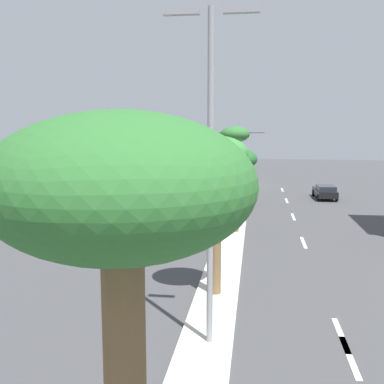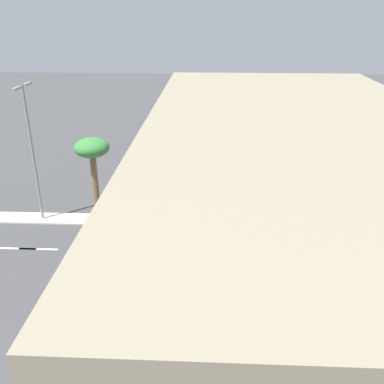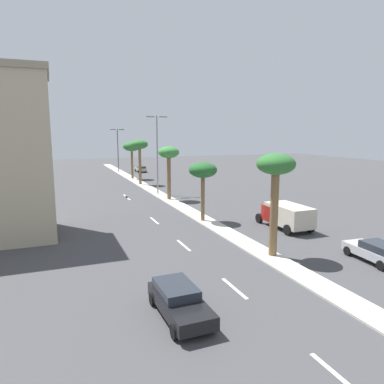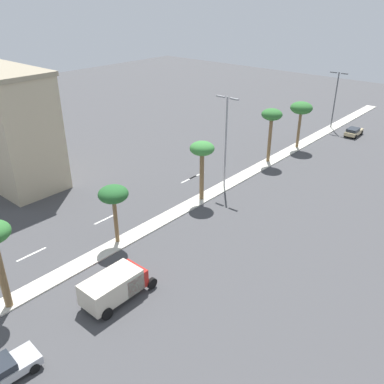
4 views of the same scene
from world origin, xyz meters
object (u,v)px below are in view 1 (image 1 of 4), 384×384
object	(u,v)px
directional_road_sign	(126,173)
street_lamp_rear	(210,155)
traffic_signal_gantry	(182,149)
palm_tree_left	(237,161)
sedan_black_front	(325,191)
box_truck	(164,201)
sedan_silver_outboard	(177,191)
palm_tree_mid	(122,220)
sedan_green_center	(171,183)
palm_tree_far	(216,162)
palm_tree_right	(235,140)

from	to	relation	value
directional_road_sign	street_lamp_rear	bearing A→B (deg)	110.25
traffic_signal_gantry	palm_tree_left	world-z (taller)	traffic_signal_gantry
street_lamp_rear	sedan_black_front	size ratio (longest dim) A/B	2.30
directional_road_sign	street_lamp_rear	xyz separation A→B (m)	(-11.97, 32.46, 4.05)
traffic_signal_gantry	box_truck	bearing A→B (deg)	95.31
sedan_silver_outboard	palm_tree_mid	bearing A→B (deg)	98.87
traffic_signal_gantry	street_lamp_rear	size ratio (longest dim) A/B	1.29
palm_tree_mid	sedan_green_center	distance (m)	48.25
directional_road_sign	box_truck	size ratio (longest dim) A/B	0.54
street_lamp_rear	box_truck	world-z (taller)	street_lamp_rear
sedan_green_center	box_truck	world-z (taller)	box_truck
palm_tree_far	sedan_silver_outboard	distance (m)	27.01
traffic_signal_gantry	box_truck	world-z (taller)	traffic_signal_gantry
palm_tree_far	sedan_green_center	world-z (taller)	palm_tree_far
palm_tree_right	traffic_signal_gantry	bearing A→B (deg)	-65.60
directional_road_sign	street_lamp_rear	world-z (taller)	street_lamp_rear
palm_tree_far	box_truck	xyz separation A→B (m)	(5.54, -16.66, -4.44)
palm_tree_left	sedan_silver_outboard	xyz separation A→B (m)	(6.38, -14.17, -4.10)
palm_tree_right	palm_tree_mid	size ratio (longest dim) A/B	0.97
palm_tree_left	sedan_green_center	distance (m)	23.02
traffic_signal_gantry	sedan_green_center	world-z (taller)	traffic_signal_gantry
directional_road_sign	palm_tree_far	xyz separation A→B (m)	(-11.77, 28.01, 3.47)
directional_road_sign	palm_tree_left	xyz separation A→B (m)	(-12.15, 16.32, 2.63)
street_lamp_rear	box_truck	xyz separation A→B (m)	(5.74, -21.11, -5.01)
traffic_signal_gantry	sedan_black_front	xyz separation A→B (m)	(-16.02, 10.99, -3.51)
palm_tree_right	box_truck	bearing A→B (deg)	47.72
box_truck	palm_tree_mid	bearing A→B (deg)	100.61
palm_tree_far	sedan_green_center	distance (m)	34.08
palm_tree_mid	sedan_black_front	world-z (taller)	palm_tree_mid
sedan_silver_outboard	street_lamp_rear	bearing A→B (deg)	101.56
traffic_signal_gantry	palm_tree_mid	xyz separation A→B (m)	(-7.87, 53.13, 1.97)
directional_road_sign	palm_tree_right	bearing A→B (deg)	154.41
sedan_black_front	box_truck	size ratio (longest dim) A/B	0.81
palm_tree_left	palm_tree_mid	distance (m)	26.18
palm_tree_right	sedan_black_front	distance (m)	11.35
traffic_signal_gantry	directional_road_sign	distance (m)	11.64
street_lamp_rear	box_truck	size ratio (longest dim) A/B	1.87
palm_tree_far	palm_tree_left	bearing A→B (deg)	-91.85
directional_road_sign	palm_tree_right	distance (m)	13.30
sedan_black_front	street_lamp_rear	bearing A→B (deg)	75.63
palm_tree_far	street_lamp_rear	distance (m)	4.50
directional_road_sign	box_truck	bearing A→B (deg)	118.78
sedan_green_center	sedan_black_front	bearing A→B (deg)	162.63
palm_tree_far	box_truck	bearing A→B (deg)	-71.60
palm_tree_far	sedan_black_front	world-z (taller)	palm_tree_far
directional_road_sign	sedan_black_front	distance (m)	20.27
directional_road_sign	palm_tree_left	world-z (taller)	palm_tree_left
sedan_green_center	directional_road_sign	bearing A→B (deg)	50.74
sedan_black_front	box_truck	world-z (taller)	box_truck
palm_tree_right	palm_tree_mid	world-z (taller)	palm_tree_mid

